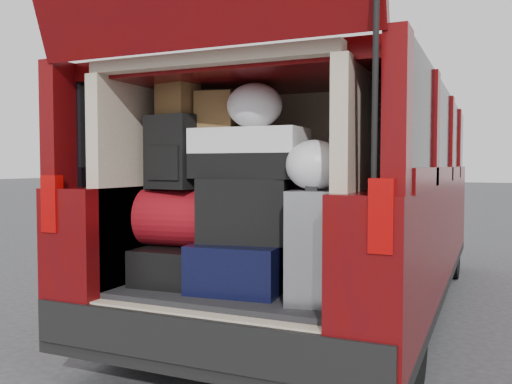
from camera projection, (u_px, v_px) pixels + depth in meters
minivan at (327, 203)px, 4.50m from camera, size 1.90×5.35×2.77m
load_floor at (249, 331)px, 3.09m from camera, size 1.24×1.05×0.55m
black_hardshell at (178, 264)px, 3.13m from camera, size 0.40×0.53×0.20m
navy_hardshell at (245, 264)px, 2.97m from camera, size 0.53×0.62×0.26m
silver_roller at (314, 245)px, 2.68m from camera, size 0.29×0.40×0.55m
red_duffel at (185, 218)px, 3.11m from camera, size 0.53×0.37×0.33m
black_soft_case at (246, 210)px, 2.92m from camera, size 0.52×0.36×0.34m
backpack at (173, 152)px, 3.06m from camera, size 0.32×0.22×0.42m
twotone_duffel at (249, 154)px, 2.94m from camera, size 0.61×0.32×0.27m
grocery_sack_lower at (178, 99)px, 3.08m from camera, size 0.23×0.20×0.19m
grocery_sack_upper at (217, 111)px, 3.06m from camera, size 0.24×0.21×0.21m
plastic_bag_center at (255, 106)px, 2.93m from camera, size 0.36×0.34×0.24m
plastic_bag_right at (314, 165)px, 2.65m from camera, size 0.28×0.27×0.25m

